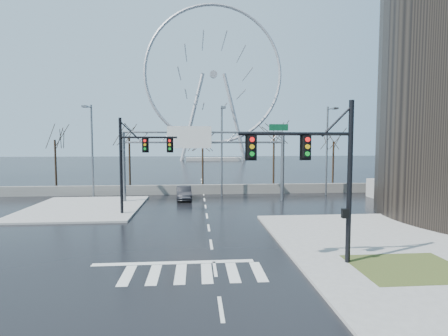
{
  "coord_description": "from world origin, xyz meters",
  "views": [
    {
      "loc": [
        -0.87,
        -20.15,
        6.01
      ],
      "look_at": [
        1.31,
        6.86,
        4.0
      ],
      "focal_mm": 28.0,
      "sensor_mm": 36.0,
      "label": 1
    }
  ],
  "objects": [
    {
      "name": "signal_mast_far",
      "position": [
        -5.87,
        8.96,
        4.83
      ],
      "size": [
        4.72,
        0.41,
        8.0
      ],
      "color": "black",
      "rests_on": "ground"
    },
    {
      "name": "tree_far_left",
      "position": [
        -18.0,
        24.0,
        5.57
      ],
      "size": [
        3.5,
        3.5,
        7.0
      ],
      "color": "black",
      "rests_on": "ground"
    },
    {
      "name": "grass_strip",
      "position": [
        9.0,
        -5.0,
        0.15
      ],
      "size": [
        5.0,
        4.0,
        0.02
      ],
      "primitive_type": "cube",
      "color": "#30401A",
      "rests_on": "sidewalk_near"
    },
    {
      "name": "ground",
      "position": [
        0.0,
        0.0,
        0.0
      ],
      "size": [
        260.0,
        260.0,
        0.0
      ],
      "primitive_type": "plane",
      "color": "black",
      "rests_on": "ground"
    },
    {
      "name": "tree_far_right",
      "position": [
        17.0,
        24.0,
        5.41
      ],
      "size": [
        3.4,
        3.4,
        6.8
      ],
      "color": "black",
      "rests_on": "ground"
    },
    {
      "name": "streetlight_right",
      "position": [
        14.0,
        18.16,
        5.89
      ],
      "size": [
        0.5,
        2.55,
        10.0
      ],
      "color": "slate",
      "rests_on": "ground"
    },
    {
      "name": "ferris_wheel",
      "position": [
        5.0,
        95.0,
        26.13
      ],
      "size": [
        45.0,
        6.0,
        50.91
      ],
      "color": "gray",
      "rests_on": "ground"
    },
    {
      "name": "streetlight_mid",
      "position": [
        2.0,
        18.16,
        5.89
      ],
      "size": [
        0.5,
        2.55,
        10.0
      ],
      "color": "slate",
      "rests_on": "ground"
    },
    {
      "name": "streetlight_left",
      "position": [
        -12.0,
        18.16,
        5.89
      ],
      "size": [
        0.5,
        2.55,
        10.0
      ],
      "color": "slate",
      "rests_on": "ground"
    },
    {
      "name": "sidewalk_far",
      "position": [
        -11.0,
        12.0,
        0.07
      ],
      "size": [
        10.0,
        12.0,
        0.15
      ],
      "primitive_type": "cube",
      "color": "gray",
      "rests_on": "ground"
    },
    {
      "name": "barrier_wall",
      "position": [
        0.0,
        20.0,
        0.55
      ],
      "size": [
        52.0,
        0.5,
        1.1
      ],
      "primitive_type": "cube",
      "color": "slate",
      "rests_on": "ground"
    },
    {
      "name": "car",
      "position": [
        -2.14,
        16.24,
        0.72
      ],
      "size": [
        1.81,
        4.44,
        1.43
      ],
      "primitive_type": "imported",
      "rotation": [
        0.0,
        0.0,
        0.07
      ],
      "color": "black",
      "rests_on": "ground"
    },
    {
      "name": "sidewalk_right_ext",
      "position": [
        10.0,
        2.0,
        0.07
      ],
      "size": [
        12.0,
        10.0,
        0.15
      ],
      "primitive_type": "cube",
      "color": "gray",
      "rests_on": "ground"
    },
    {
      "name": "tree_center",
      "position": [
        0.0,
        24.5,
        5.17
      ],
      "size": [
        3.25,
        3.25,
        6.5
      ],
      "color": "black",
      "rests_on": "ground"
    },
    {
      "name": "signal_mast_near",
      "position": [
        5.14,
        -4.04,
        4.87
      ],
      "size": [
        5.52,
        0.41,
        8.0
      ],
      "color": "black",
      "rests_on": "ground"
    },
    {
      "name": "sign_gantry",
      "position": [
        -0.38,
        14.96,
        5.18
      ],
      "size": [
        16.36,
        0.4,
        7.6
      ],
      "color": "slate",
      "rests_on": "ground"
    },
    {
      "name": "tree_right",
      "position": [
        9.0,
        23.5,
        6.22
      ],
      "size": [
        3.9,
        3.9,
        7.8
      ],
      "color": "black",
      "rests_on": "ground"
    },
    {
      "name": "tree_left",
      "position": [
        -9.0,
        23.5,
        5.98
      ],
      "size": [
        3.75,
        3.75,
        7.5
      ],
      "color": "black",
      "rests_on": "ground"
    }
  ]
}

